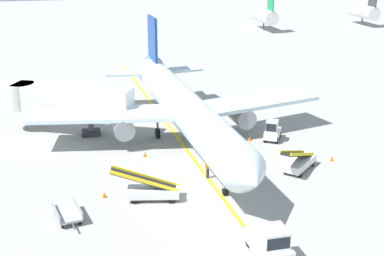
{
  "coord_description": "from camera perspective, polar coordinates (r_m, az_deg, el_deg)",
  "views": [
    {
      "loc": [
        -9.34,
        -34.6,
        17.95
      ],
      "look_at": [
        0.43,
        8.37,
        2.5
      ],
      "focal_mm": 49.52,
      "sensor_mm": 36.0,
      "label": 1
    }
  ],
  "objects": [
    {
      "name": "safety_cone_nose_right",
      "position": [
        51.01,
        6.24,
        -1.14
      ],
      "size": [
        0.36,
        0.36,
        0.44
      ],
      "primitive_type": "cone",
      "color": "orange",
      "rests_on": "ground"
    },
    {
      "name": "baggage_cart_loaded",
      "position": [
        37.66,
        -13.26,
        -8.9
      ],
      "size": [
        2.1,
        3.84,
        0.94
      ],
      "color": "#A5A5A8",
      "rests_on": "ground"
    },
    {
      "name": "jet_bridge",
      "position": [
        53.47,
        -14.13,
        3.09
      ],
      "size": [
        12.71,
        7.83,
        4.85
      ],
      "color": "silver",
      "rests_on": "ground"
    },
    {
      "name": "safety_cone_wingtip_left",
      "position": [
        40.25,
        -9.44,
        -7.1
      ],
      "size": [
        0.36,
        0.36,
        0.44
      ],
      "primitive_type": "cone",
      "color": "orange",
      "rests_on": "ground"
    },
    {
      "name": "safety_cone_wingtip_right",
      "position": [
        47.7,
        14.82,
        -3.18
      ],
      "size": [
        0.36,
        0.36,
        0.44
      ],
      "primitive_type": "cone",
      "color": "orange",
      "rests_on": "ground"
    },
    {
      "name": "belt_loader_aft_hold",
      "position": [
        39.3,
        -4.36,
        -6.65
      ],
      "size": [
        5.15,
        2.2,
        2.59
      ],
      "color": "silver",
      "rests_on": "ground"
    },
    {
      "name": "ground_crew_marshaller",
      "position": [
        42.57,
        1.7,
        -4.29
      ],
      "size": [
        0.36,
        0.24,
        1.7
      ],
      "color": "#26262D",
      "rests_on": "ground"
    },
    {
      "name": "pushback_tug",
      "position": [
        32.71,
        8.42,
        -12.13
      ],
      "size": [
        1.97,
        3.63,
        2.2
      ],
      "color": "silver",
      "rests_on": "ground"
    },
    {
      "name": "belt_loader_forward_hold",
      "position": [
        44.97,
        11.45,
        -3.54
      ],
      "size": [
        4.5,
        4.33,
        2.59
      ],
      "color": "silver",
      "rests_on": "ground"
    },
    {
      "name": "baggage_tug_near_wing",
      "position": [
        51.15,
        8.64,
        -0.35
      ],
      "size": [
        2.35,
        2.73,
        2.1
      ],
      "color": "silver",
      "rests_on": "ground"
    },
    {
      "name": "distant_aircraft_far_left",
      "position": [
        117.43,
        7.8,
        11.94
      ],
      "size": [
        3.0,
        10.1,
        8.8
      ],
      "color": "silver",
      "rests_on": "ground"
    },
    {
      "name": "airliner",
      "position": [
        49.7,
        -0.94,
        2.32
      ],
      "size": [
        28.57,
        35.32,
        10.1
      ],
      "color": "silver",
      "rests_on": "ground"
    },
    {
      "name": "taxi_line_yellow",
      "position": [
        44.56,
        0.96,
        -4.43
      ],
      "size": [
        4.74,
        79.89,
        0.01
      ],
      "primitive_type": "cube",
      "rotation": [
        0.0,
        0.0,
        0.06
      ],
      "color": "yellow",
      "rests_on": "ground"
    },
    {
      "name": "safety_cone_nose_left",
      "position": [
        47.17,
        -5.11,
        -2.84
      ],
      "size": [
        0.36,
        0.36,
        0.44
      ],
      "primitive_type": "cone",
      "color": "orange",
      "rests_on": "ground"
    },
    {
      "name": "ground_plane",
      "position": [
        40.09,
        2.08,
        -7.3
      ],
      "size": [
        300.0,
        300.0,
        0.0
      ],
      "primitive_type": "plane",
      "color": "#9E9B93"
    },
    {
      "name": "distant_aircraft_mid_left",
      "position": [
        130.0,
        17.97,
        11.9
      ],
      "size": [
        3.0,
        10.1,
        8.8
      ],
      "color": "silver",
      "rests_on": "ground"
    }
  ]
}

